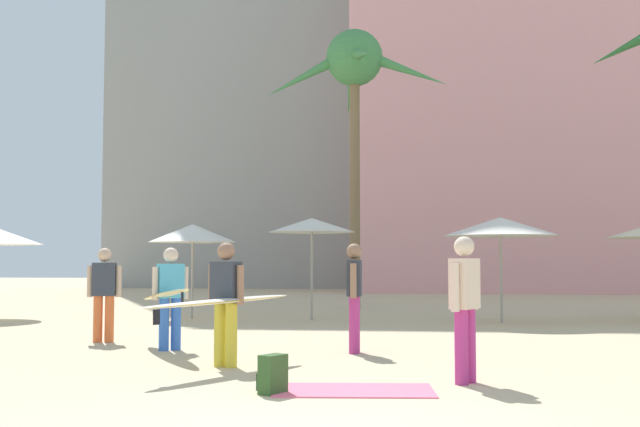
{
  "coord_description": "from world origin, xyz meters",
  "views": [
    {
      "loc": [
        0.75,
        -5.8,
        1.42
      ],
      "look_at": [
        -0.53,
        5.56,
        2.14
      ],
      "focal_mm": 43.24,
      "sensor_mm": 36.0,
      "label": 1
    }
  ],
  "objects_px": {
    "beach_towel": "(354,390)",
    "backpack": "(272,375)",
    "person_far_left": "(168,294)",
    "cafe_umbrella_3": "(312,225)",
    "cafe_umbrella_6": "(500,227)",
    "cafe_umbrella_5": "(193,233)",
    "person_mid_left": "(354,293)",
    "palm_tree_left": "(355,73)",
    "person_far_right": "(465,302)",
    "person_mid_right": "(104,291)",
    "person_near_right": "(224,300)"
  },
  "relations": [
    {
      "from": "cafe_umbrella_6",
      "to": "person_far_right",
      "type": "relative_size",
      "value": 1.58
    },
    {
      "from": "cafe_umbrella_6",
      "to": "cafe_umbrella_5",
      "type": "bearing_deg",
      "value": 175.64
    },
    {
      "from": "cafe_umbrella_5",
      "to": "person_mid_left",
      "type": "relative_size",
      "value": 1.39
    },
    {
      "from": "person_far_left",
      "to": "person_far_right",
      "type": "relative_size",
      "value": 1.52
    },
    {
      "from": "palm_tree_left",
      "to": "cafe_umbrella_6",
      "type": "bearing_deg",
      "value": -53.89
    },
    {
      "from": "cafe_umbrella_5",
      "to": "person_mid_left",
      "type": "distance_m",
      "value": 8.28
    },
    {
      "from": "cafe_umbrella_3",
      "to": "person_far_right",
      "type": "bearing_deg",
      "value": -72.61
    },
    {
      "from": "person_mid_right",
      "to": "person_far_left",
      "type": "bearing_deg",
      "value": -139.35
    },
    {
      "from": "person_near_right",
      "to": "cafe_umbrella_3",
      "type": "bearing_deg",
      "value": 25.67
    },
    {
      "from": "palm_tree_left",
      "to": "cafe_umbrella_5",
      "type": "bearing_deg",
      "value": -129.79
    },
    {
      "from": "person_near_right",
      "to": "person_mid_left",
      "type": "bearing_deg",
      "value": -13.83
    },
    {
      "from": "cafe_umbrella_6",
      "to": "person_mid_right",
      "type": "height_order",
      "value": "cafe_umbrella_6"
    },
    {
      "from": "beach_towel",
      "to": "person_mid_left",
      "type": "xyz_separation_m",
      "value": [
        -0.23,
        3.52,
        0.93
      ]
    },
    {
      "from": "cafe_umbrella_3",
      "to": "cafe_umbrella_6",
      "type": "bearing_deg",
      "value": -5.61
    },
    {
      "from": "palm_tree_left",
      "to": "person_mid_right",
      "type": "bearing_deg",
      "value": -110.22
    },
    {
      "from": "palm_tree_left",
      "to": "cafe_umbrella_3",
      "type": "distance_m",
      "value": 6.85
    },
    {
      "from": "cafe_umbrella_3",
      "to": "person_near_right",
      "type": "relative_size",
      "value": 0.97
    },
    {
      "from": "person_near_right",
      "to": "person_far_right",
      "type": "xyz_separation_m",
      "value": [
        3.12,
        -0.95,
        0.03
      ]
    },
    {
      "from": "beach_towel",
      "to": "person_far_left",
      "type": "height_order",
      "value": "person_far_left"
    },
    {
      "from": "palm_tree_left",
      "to": "cafe_umbrella_6",
      "type": "distance_m",
      "value": 8.1
    },
    {
      "from": "palm_tree_left",
      "to": "cafe_umbrella_6",
      "type": "relative_size",
      "value": 3.18
    },
    {
      "from": "person_far_right",
      "to": "cafe_umbrella_3",
      "type": "bearing_deg",
      "value": -42.64
    },
    {
      "from": "backpack",
      "to": "person_mid_right",
      "type": "distance_m",
      "value": 6.31
    },
    {
      "from": "cafe_umbrella_6",
      "to": "person_far_right",
      "type": "height_order",
      "value": "cafe_umbrella_6"
    },
    {
      "from": "person_far_left",
      "to": "cafe_umbrella_3",
      "type": "bearing_deg",
      "value": -48.41
    },
    {
      "from": "palm_tree_left",
      "to": "person_near_right",
      "type": "relative_size",
      "value": 3.35
    },
    {
      "from": "backpack",
      "to": "beach_towel",
      "type": "bearing_deg",
      "value": -130.76
    },
    {
      "from": "palm_tree_left",
      "to": "person_far_left",
      "type": "height_order",
      "value": "palm_tree_left"
    },
    {
      "from": "cafe_umbrella_6",
      "to": "person_mid_left",
      "type": "distance_m",
      "value": 7.05
    },
    {
      "from": "beach_towel",
      "to": "cafe_umbrella_3",
      "type": "bearing_deg",
      "value": 99.61
    },
    {
      "from": "backpack",
      "to": "person_near_right",
      "type": "relative_size",
      "value": 0.16
    },
    {
      "from": "person_near_right",
      "to": "person_mid_left",
      "type": "xyz_separation_m",
      "value": [
        1.63,
        1.92,
        0.02
      ]
    },
    {
      "from": "cafe_umbrella_3",
      "to": "cafe_umbrella_6",
      "type": "height_order",
      "value": "cafe_umbrella_3"
    },
    {
      "from": "cafe_umbrella_3",
      "to": "beach_towel",
      "type": "height_order",
      "value": "cafe_umbrella_3"
    },
    {
      "from": "person_mid_left",
      "to": "beach_towel",
      "type": "bearing_deg",
      "value": -86.52
    },
    {
      "from": "person_near_right",
      "to": "beach_towel",
      "type": "bearing_deg",
      "value": -104.3
    },
    {
      "from": "cafe_umbrella_5",
      "to": "person_far_left",
      "type": "bearing_deg",
      "value": -77.21
    },
    {
      "from": "cafe_umbrella_6",
      "to": "backpack",
      "type": "height_order",
      "value": "cafe_umbrella_6"
    },
    {
      "from": "palm_tree_left",
      "to": "person_mid_left",
      "type": "bearing_deg",
      "value": -86.27
    },
    {
      "from": "cafe_umbrella_3",
      "to": "backpack",
      "type": "distance_m",
      "value": 10.74
    },
    {
      "from": "cafe_umbrella_6",
      "to": "person_far_left",
      "type": "height_order",
      "value": "cafe_umbrella_6"
    },
    {
      "from": "cafe_umbrella_6",
      "to": "person_mid_right",
      "type": "relative_size",
      "value": 1.63
    },
    {
      "from": "cafe_umbrella_6",
      "to": "person_mid_left",
      "type": "xyz_separation_m",
      "value": [
        -3.0,
        -6.25,
        -1.3
      ]
    },
    {
      "from": "beach_towel",
      "to": "backpack",
      "type": "bearing_deg",
      "value": -161.6
    },
    {
      "from": "beach_towel",
      "to": "person_far_left",
      "type": "bearing_deg",
      "value": 133.01
    },
    {
      "from": "beach_towel",
      "to": "cafe_umbrella_5",
      "type": "bearing_deg",
      "value": 114.76
    },
    {
      "from": "cafe_umbrella_3",
      "to": "person_far_right",
      "type": "relative_size",
      "value": 1.45
    },
    {
      "from": "beach_towel",
      "to": "person_mid_right",
      "type": "distance_m",
      "value": 6.7
    },
    {
      "from": "cafe_umbrella_6",
      "to": "beach_towel",
      "type": "distance_m",
      "value": 10.39
    },
    {
      "from": "person_mid_right",
      "to": "cafe_umbrella_6",
      "type": "bearing_deg",
      "value": -67.33
    }
  ]
}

